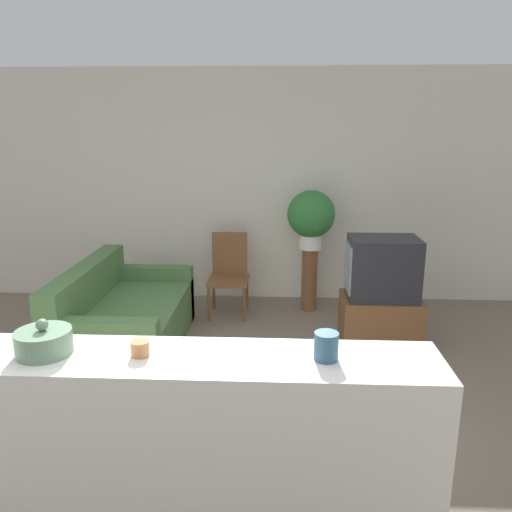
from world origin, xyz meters
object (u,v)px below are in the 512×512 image
object	(u,v)px
couch	(124,320)
wooden_chair	(229,271)
television	(382,268)
decorative_bowl	(44,342)
potted_plant	(311,216)

from	to	relation	value
couch	wooden_chair	distance (m)	1.36
couch	wooden_chair	bearing A→B (deg)	48.22
television	couch	bearing A→B (deg)	-175.52
wooden_chair	couch	bearing A→B (deg)	-131.78
television	wooden_chair	bearing A→B (deg)	151.81
television	decorative_bowl	bearing A→B (deg)	-130.36
television	wooden_chair	world-z (taller)	television
wooden_chair	television	bearing A→B (deg)	-28.19
television	potted_plant	xyz separation A→B (m)	(-0.61, 0.95, 0.32)
television	decorative_bowl	distance (m)	3.18
potted_plant	decorative_bowl	bearing A→B (deg)	-113.15
potted_plant	decorative_bowl	distance (m)	3.65
couch	television	xyz separation A→B (m)	(2.41, 0.19, 0.49)
wooden_chair	potted_plant	size ratio (longest dim) A/B	1.38
wooden_chair	decorative_bowl	bearing A→B (deg)	-99.39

